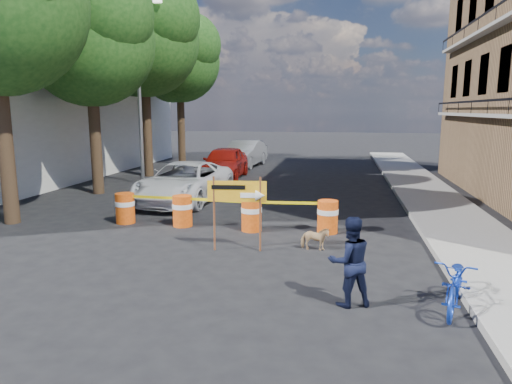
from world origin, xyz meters
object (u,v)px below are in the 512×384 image
at_px(barrel_mid_left, 182,210).
at_px(dog, 315,239).
at_px(detour_sign, 244,197).
at_px(suv_white, 185,182).
at_px(barrel_far_left, 125,208).
at_px(bicycle, 459,258).
at_px(barrel_mid_right, 252,214).
at_px(sedan_red, 224,163).
at_px(sedan_silver, 245,154).
at_px(pedestrian, 350,261).
at_px(barrel_far_right, 328,216).

height_order(barrel_mid_left, dog, barrel_mid_left).
relative_size(detour_sign, dog, 2.60).
bearing_deg(suv_white, barrel_far_left, -97.42).
bearing_deg(detour_sign, bicycle, -37.68).
bearing_deg(barrel_mid_left, barrel_mid_right, -4.06).
relative_size(sedan_red, sedan_silver, 0.98).
height_order(barrel_far_left, suv_white, suv_white).
distance_m(bicycle, sedan_red, 15.84).
relative_size(pedestrian, sedan_silver, 0.34).
distance_m(barrel_far_right, suv_white, 6.34).
bearing_deg(detour_sign, suv_white, 115.72).
bearing_deg(pedestrian, dog, -95.70).
xyz_separation_m(detour_sign, bicycle, (4.19, -2.56, -0.41)).
relative_size(barrel_far_left, barrel_mid_right, 1.00).
xyz_separation_m(barrel_far_left, barrel_mid_left, (1.81, -0.04, 0.00)).
xyz_separation_m(barrel_far_left, sedan_silver, (0.66, 14.12, 0.30)).
height_order(barrel_far_left, bicycle, bicycle).
xyz_separation_m(barrel_mid_left, sedan_red, (-1.15, 9.35, 0.31)).
xyz_separation_m(barrel_mid_left, barrel_mid_right, (2.07, -0.15, 0.00)).
relative_size(bicycle, suv_white, 0.35).
distance_m(barrel_far_left, barrel_far_right, 5.98).
height_order(barrel_far_left, barrel_far_right, same).
height_order(barrel_mid_left, suv_white, suv_white).
distance_m(barrel_far_right, sedan_silver, 15.10).
bearing_deg(barrel_mid_right, barrel_mid_left, 175.94).
bearing_deg(barrel_far_left, barrel_mid_right, -2.82).
bearing_deg(bicycle, sedan_silver, 130.28).
distance_m(barrel_far_right, bicycle, 5.14).
distance_m(barrel_mid_right, dog, 2.39).
bearing_deg(barrel_far_left, pedestrian, -36.06).
xyz_separation_m(barrel_mid_right, dog, (1.85, -1.51, -0.18)).
bearing_deg(detour_sign, barrel_mid_right, 89.68).
height_order(bicycle, sedan_red, bicycle).
xyz_separation_m(dog, sedan_silver, (-5.07, 15.82, 0.48)).
bearing_deg(barrel_mid_right, sedan_silver, 102.68).
bearing_deg(suv_white, detour_sign, -54.49).
xyz_separation_m(dog, suv_white, (-5.07, 5.13, 0.43)).
bearing_deg(barrel_mid_left, dog, -22.89).
xyz_separation_m(dog, sedan_red, (-5.07, 11.00, 0.49)).
distance_m(barrel_mid_left, detour_sign, 3.13).
bearing_deg(barrel_mid_right, suv_white, 131.67).
bearing_deg(barrel_mid_right, pedestrian, -60.12).
bearing_deg(pedestrian, barrel_far_right, -103.59).
height_order(barrel_mid_left, barrel_mid_right, same).
relative_size(detour_sign, suv_white, 0.35).
xyz_separation_m(suv_white, sedan_silver, (0.00, 10.69, 0.05)).
distance_m(detour_sign, bicycle, 4.92).
relative_size(barrel_mid_left, dog, 1.30).
distance_m(barrel_mid_right, barrel_far_right, 2.10).
xyz_separation_m(detour_sign, suv_white, (-3.41, 5.46, -0.59)).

